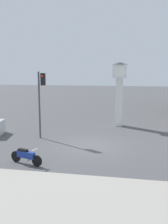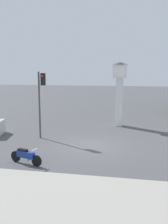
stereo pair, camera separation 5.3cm
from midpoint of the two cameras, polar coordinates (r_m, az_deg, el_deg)
The scene contains 5 objects.
ground_plane at distance 15.48m, azimuth 1.58°, elevation -7.70°, with size 120.00×120.00×0.00m, color #4C4C4F.
sidewalk_strip at distance 8.68m, azimuth -7.04°, elevation -22.03°, with size 36.00×6.00×0.10m.
motorcycle at distance 12.81m, azimuth -13.07°, elevation -9.79°, with size 1.83×0.70×0.83m.
clock_tower at distance 20.65m, azimuth 8.20°, elevation 6.29°, with size 1.30×1.30×5.23m.
traffic_light at distance 16.87m, azimuth -9.69°, elevation 4.28°, with size 0.50×0.35×4.50m.
Camera 2 is at (2.36, -14.60, 4.58)m, focal length 40.00 mm.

